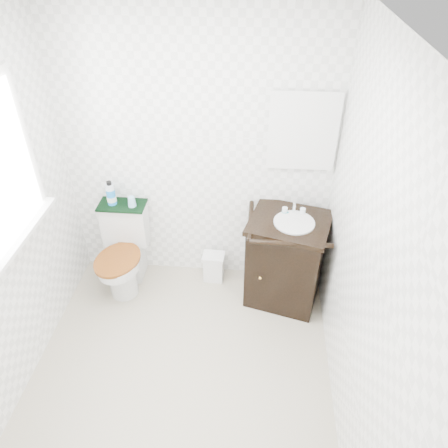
# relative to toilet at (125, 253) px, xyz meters

# --- Properties ---
(floor) EXTENTS (2.40, 2.40, 0.00)m
(floor) POSITION_rel_toilet_xyz_m (0.64, -0.97, -0.33)
(floor) COLOR #AEA28C
(floor) RESTS_ON ground
(ceiling) EXTENTS (2.40, 2.40, 0.00)m
(ceiling) POSITION_rel_toilet_xyz_m (0.64, -0.97, 2.07)
(ceiling) COLOR white
(ceiling) RESTS_ON wall_back
(wall_back) EXTENTS (2.40, 0.00, 2.40)m
(wall_back) POSITION_rel_toilet_xyz_m (0.64, 0.23, 0.87)
(wall_back) COLOR white
(wall_back) RESTS_ON ground
(wall_right) EXTENTS (0.00, 2.40, 2.40)m
(wall_right) POSITION_rel_toilet_xyz_m (1.74, -0.97, 0.87)
(wall_right) COLOR white
(wall_right) RESTS_ON ground
(mirror) EXTENTS (0.50, 0.02, 0.60)m
(mirror) POSITION_rel_toilet_xyz_m (1.46, 0.20, 1.12)
(mirror) COLOR silver
(mirror) RESTS_ON wall_back
(toilet) EXTENTS (0.44, 0.65, 0.75)m
(toilet) POSITION_rel_toilet_xyz_m (0.00, 0.00, 0.00)
(toilet) COLOR silver
(toilet) RESTS_ON floor
(vanity) EXTENTS (0.73, 0.67, 0.92)m
(vanity) POSITION_rel_toilet_xyz_m (1.41, -0.07, 0.10)
(vanity) COLOR black
(vanity) RESTS_ON floor
(trash_bin) EXTENTS (0.20, 0.16, 0.28)m
(trash_bin) POSITION_rel_toilet_xyz_m (0.78, 0.10, -0.19)
(trash_bin) COLOR white
(trash_bin) RESTS_ON floor
(towel) EXTENTS (0.40, 0.22, 0.02)m
(towel) POSITION_rel_toilet_xyz_m (-0.00, 0.12, 0.43)
(towel) COLOR black
(towel) RESTS_ON toilet
(mouthwash_bottle) EXTENTS (0.08, 0.08, 0.22)m
(mouthwash_bottle) POSITION_rel_toilet_xyz_m (-0.08, 0.12, 0.54)
(mouthwash_bottle) COLOR #197ED7
(mouthwash_bottle) RESTS_ON towel
(cup) EXTENTS (0.07, 0.07, 0.09)m
(cup) POSITION_rel_toilet_xyz_m (0.09, 0.10, 0.48)
(cup) COLOR #8DC6E7
(cup) RESTS_ON towel
(soap_bar) EXTENTS (0.07, 0.04, 0.02)m
(soap_bar) POSITION_rel_toilet_xyz_m (1.37, 0.03, 0.50)
(soap_bar) COLOR #1A787E
(soap_bar) RESTS_ON vanity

